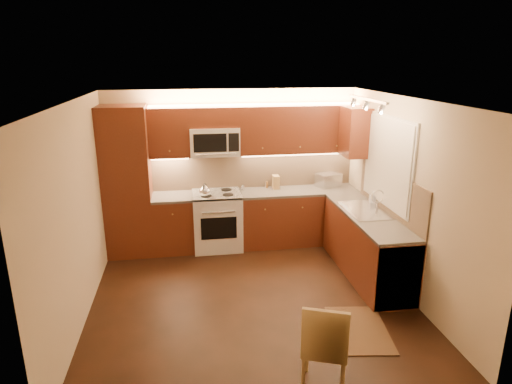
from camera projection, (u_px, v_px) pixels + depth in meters
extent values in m
cube|color=black|center=(251.00, 297.00, 5.70)|extent=(4.00, 4.00, 0.01)
cube|color=beige|center=(251.00, 100.00, 4.98)|extent=(4.00, 4.00, 0.01)
cube|color=#C4B18F|center=(233.00, 167.00, 7.23)|extent=(4.00, 0.01, 2.50)
cube|color=#C4B18F|center=(289.00, 286.00, 3.45)|extent=(4.00, 0.01, 2.50)
cube|color=#C4B18F|center=(77.00, 215.00, 5.03)|extent=(0.01, 4.00, 2.50)
cube|color=#C4B18F|center=(406.00, 198.00, 5.64)|extent=(0.01, 4.00, 2.50)
cube|color=#4D2110|center=(127.00, 182.00, 6.72)|extent=(0.70, 0.60, 2.30)
cube|color=#4D2110|center=(174.00, 224.00, 7.03)|extent=(0.62, 0.60, 0.86)
cube|color=#383633|center=(172.00, 197.00, 6.90)|extent=(0.62, 0.60, 0.04)
cube|color=#4D2110|center=(298.00, 217.00, 7.34)|extent=(1.92, 0.60, 0.86)
cube|color=#383633|center=(299.00, 191.00, 7.21)|extent=(1.92, 0.60, 0.04)
cube|color=#4D2110|center=(366.00, 246.00, 6.21)|extent=(0.60, 2.00, 0.86)
cube|color=#383633|center=(369.00, 216.00, 6.08)|extent=(0.60, 2.00, 0.04)
cube|color=silver|center=(388.00, 268.00, 5.55)|extent=(0.58, 0.60, 0.84)
cube|color=tan|center=(254.00, 169.00, 7.29)|extent=(3.30, 0.02, 0.60)
cube|color=tan|center=(391.00, 192.00, 6.03)|extent=(0.02, 2.00, 0.60)
cube|color=#4D2110|center=(169.00, 132.00, 6.73)|extent=(0.62, 0.35, 0.75)
cube|color=#4D2110|center=(298.00, 129.00, 7.04)|extent=(1.92, 0.35, 0.75)
cube|color=#4D2110|center=(214.00, 117.00, 6.77)|extent=(0.76, 0.35, 0.31)
cube|color=#4D2110|center=(355.00, 132.00, 6.76)|extent=(0.35, 0.50, 0.75)
cube|color=silver|center=(388.00, 161.00, 6.06)|extent=(0.03, 1.44, 1.24)
cube|color=silver|center=(387.00, 161.00, 6.06)|extent=(0.02, 1.36, 1.16)
cube|color=silver|center=(367.00, 99.00, 5.60)|extent=(0.04, 1.20, 0.03)
cube|color=silver|center=(328.00, 180.00, 7.37)|extent=(0.44, 0.38, 0.22)
cube|color=#AB854D|center=(276.00, 182.00, 7.25)|extent=(0.10, 0.16, 0.22)
cylinder|color=silver|center=(243.00, 188.00, 7.16)|extent=(0.06, 0.06, 0.09)
cylinder|color=brown|center=(267.00, 185.00, 7.31)|extent=(0.05, 0.05, 0.10)
cylinder|color=silver|center=(266.00, 184.00, 7.34)|extent=(0.05, 0.05, 0.10)
cylinder|color=brown|center=(277.00, 185.00, 7.35)|extent=(0.06, 0.06, 0.09)
imported|color=white|center=(373.00, 197.00, 6.51)|extent=(0.10, 0.10, 0.19)
cube|color=black|center=(359.00, 329.00, 5.01)|extent=(0.75, 1.02, 0.01)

